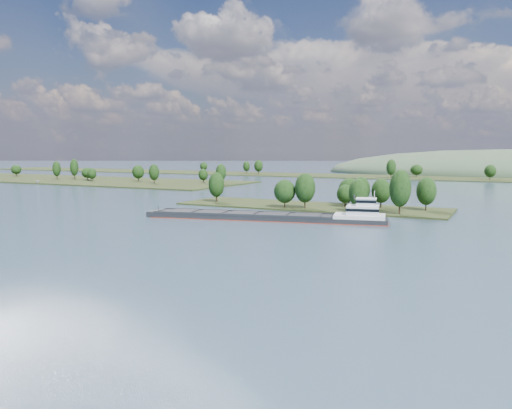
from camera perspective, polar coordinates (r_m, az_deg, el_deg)
The scene contains 7 objects.
ground at distance 133.06m, azimuth -3.07°, elevation -2.92°, with size 1800.00×1800.00×0.00m, color #354B5B.
tree_island at distance 182.88m, azimuth 8.09°, elevation 0.79°, with size 100.00×30.00×15.67m.
left_bank at distance 389.66m, azimuth -22.31°, elevation 2.78°, with size 300.00×80.00×15.89m.
back_shoreline at distance 398.15m, azimuth 18.73°, elevation 2.95°, with size 900.00×60.00×15.09m.
hill_west at distance 494.16m, azimuth 26.31°, elevation 3.13°, with size 320.00×160.00×44.00m, color #364A33.
cargo_barge at distance 151.45m, azimuth 2.79°, elevation -1.32°, with size 74.67×24.41×10.07m.
motorboat at distance 343.53m, azimuth -23.68°, elevation 2.37°, with size 2.27×6.05×2.34m, color silver.
Camera 1 is at (65.85, 6.32, 21.13)m, focal length 35.00 mm.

